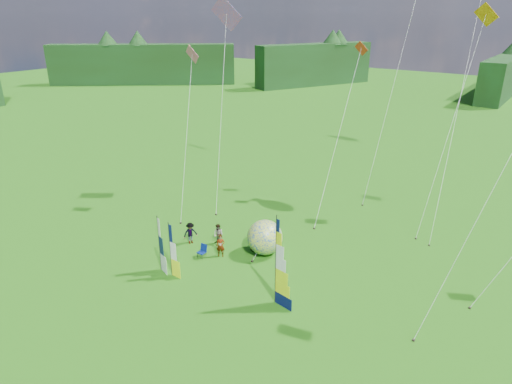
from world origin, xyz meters
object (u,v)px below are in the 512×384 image
Objects in this scene: spectator_b at (218,235)px; spectator_c at (190,233)px; camp_chair at (202,251)px; spectator_d at (253,241)px; kite_whale at (465,71)px; side_banner_far at (159,244)px; feather_banner_main at (276,262)px; spectator_a at (221,246)px; bol_inflatable at (265,237)px; side_banner_left at (170,250)px.

spectator_c reaches higher than spectator_b.
spectator_d is at bearing 49.80° from camp_chair.
side_banner_far is at bearing -132.01° from kite_whale.
spectator_d is at bearing 148.18° from feather_banner_main.
kite_whale is (12.88, 15.34, 10.37)m from spectator_c.
spectator_a is 1.69× the size of camp_chair.
spectator_c is at bearing -159.63° from bol_inflatable.
bol_inflatable is (3.08, 5.55, -0.56)m from side_banner_left.
side_banner_far is (-1.02, 0.07, 0.05)m from side_banner_left.
spectator_c is at bearing 123.28° from side_banner_far.
kite_whale is (11.20, 14.34, 10.40)m from spectator_b.
feather_banner_main reaches higher than camp_chair.
side_banner_far is 6.87m from bol_inflatable.
bol_inflatable is 0.11× the size of kite_whale.
feather_banner_main reaches higher than bol_inflatable.
kite_whale reaches higher than bol_inflatable.
side_banner_far is 2.30× the size of spectator_c.
spectator_d is (1.33, 1.78, 0.01)m from spectator_a.
spectator_c is at bearing -139.73° from kite_whale.
side_banner_far is 2.29× the size of spectator_a.
spectator_d is at bearing 77.29° from side_banner_far.
side_banner_left is 23.91m from kite_whale.
camp_chair is at bearing 179.02° from feather_banner_main.
spectator_c is 0.98× the size of spectator_d.
camp_chair is at bearing -79.30° from spectator_b.
kite_whale is (4.29, 17.70, 8.58)m from feather_banner_main.
side_banner_left is 3.78m from spectator_a.
feather_banner_main is 7.06m from camp_chair.
camp_chair is at bearing -135.93° from bol_inflatable.
camp_chair is at bearing 86.46° from side_banner_far.
feather_banner_main is 1.48× the size of side_banner_left.
side_banner_left is 4.28m from spectator_c.
bol_inflatable is at bearing -142.42° from spectator_d.
side_banner_left is 4.81m from spectator_b.
bol_inflatable reaches higher than camp_chair.
spectator_c is 1.69× the size of camp_chair.
spectator_b is (-6.91, 3.36, -1.82)m from feather_banner_main.
spectator_c is (-2.86, 0.17, -0.00)m from spectator_a.
spectator_b is 1.96m from spectator_c.
feather_banner_main is at bearing -23.50° from spectator_b.
spectator_d is (4.19, 1.61, 0.02)m from spectator_c.
bol_inflatable is 1.52× the size of spectator_c.
bol_inflatable is at bearing 72.71° from side_banner_far.
feather_banner_main is 6.40m from spectator_a.
side_banner_far is at bearing -160.49° from feather_banner_main.
bol_inflatable is 2.96m from spectator_a.
spectator_d reaches higher than spectator_b.
kite_whale reaches higher than feather_banner_main.
spectator_b is 0.95× the size of spectator_d.
feather_banner_main is 9.09m from spectator_c.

